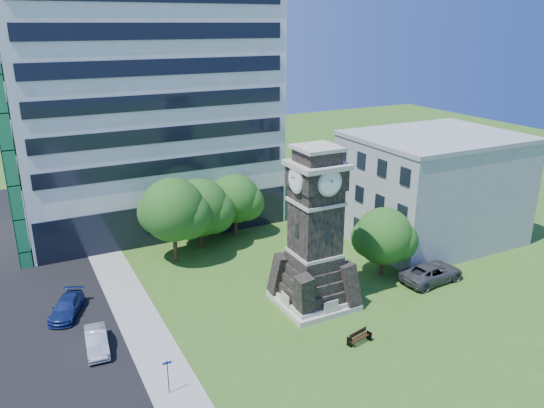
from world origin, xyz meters
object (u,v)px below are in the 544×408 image
street_sign (168,373)px  clock_tower (315,239)px  car_street_mid (97,341)px  car_east_lot (432,273)px  park_bench (359,337)px  car_street_north (67,307)px

street_sign → clock_tower: bearing=23.1°
car_street_mid → car_east_lot: (26.34, -2.62, 0.14)m
car_street_mid → street_sign: size_ratio=1.75×
clock_tower → park_bench: bearing=-91.0°
clock_tower → car_street_mid: (-15.80, 1.19, -4.64)m
park_bench → street_sign: (-12.78, 0.81, 0.92)m
car_east_lot → park_bench: car_east_lot is taller
clock_tower → street_sign: 14.43m
clock_tower → car_street_north: (-16.96, 6.69, -4.65)m
park_bench → street_sign: 12.84m
car_east_lot → street_sign: street_sign is taller
clock_tower → street_sign: clock_tower is taller
park_bench → street_sign: street_sign is taller
car_street_north → park_bench: (16.86, -12.69, -0.16)m
clock_tower → car_street_mid: size_ratio=3.16×
car_street_mid → park_bench: (15.70, -7.20, -0.17)m
car_street_north → park_bench: bearing=-13.4°
car_street_mid → car_east_lot: car_east_lot is taller
park_bench → car_east_lot: bearing=9.7°
clock_tower → car_east_lot: size_ratio=2.18×
car_east_lot → park_bench: size_ratio=3.30×
car_street_north → street_sign: 12.59m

